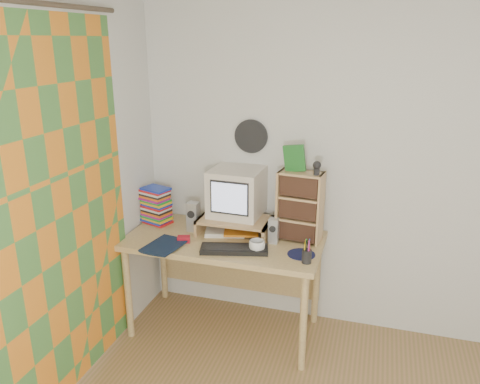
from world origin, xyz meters
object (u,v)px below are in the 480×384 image
Objects in this scene: dvd_stack at (156,205)px; mug at (257,246)px; desk at (227,252)px; diary at (151,241)px; keyboard at (234,249)px; cd_rack at (300,207)px; crt_monitor at (235,194)px.

mug is at bearing -0.09° from dvd_stack.
diary is at bearing -145.10° from desk.
mug reaches higher than desk.
cd_rack is (0.38, 0.31, 0.24)m from keyboard.
cd_rack is at bearing 50.54° from mug.
mug is (-0.23, -0.28, -0.21)m from cd_rack.
keyboard is at bearing 15.62° from diary.
diary is (-0.97, -0.37, -0.22)m from cd_rack.
dvd_stack is 2.63× the size of mug.
diary reaches higher than keyboard.
dvd_stack is at bearing -176.11° from crt_monitor.
desk is 0.40m from mug.
dvd_stack is 1.12m from cd_rack.
cd_rack reaches higher than desk.
keyboard is at bearing -5.36° from dvd_stack.
cd_rack reaches higher than diary.
desk is at bearing -111.77° from crt_monitor.
crt_monitor is 0.47m from mug.
diary is at bearing -138.39° from crt_monitor.
dvd_stack is (-0.63, -0.02, -0.15)m from crt_monitor.
mug is at bearing -3.92° from keyboard.
keyboard is at bearing -71.33° from crt_monitor.
desk is at bearing -166.62° from cd_rack.
mug is 0.74m from diary.
dvd_stack is at bearing 161.94° from mug.
dvd_stack reaches higher than desk.
diary is at bearing -152.31° from cd_rack.
mug is 0.41× the size of diary.
desk is 5.26× the size of diary.
desk is 0.44m from crt_monitor.
desk is 3.09× the size of keyboard.
dvd_stack is 0.42m from diary.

